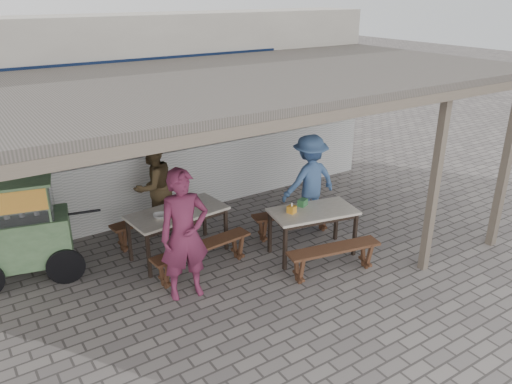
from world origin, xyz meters
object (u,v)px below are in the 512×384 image
object	(u,v)px
bench_right_wall	(293,217)
vendor_cart	(19,228)
table_right	(313,215)
tissue_box	(292,209)
bench_right_street	(334,254)
condiment_jar	(190,203)
patron_wall_side	(154,187)
bench_left_street	(202,252)
table_left	(177,216)
patron_right_table	(310,181)
donation_box	(303,203)
bench_left_wall	(158,221)
patron_street_side	(184,235)
condiment_bowl	(160,216)

from	to	relation	value
bench_right_wall	vendor_cart	xyz separation A→B (m)	(-4.02, 1.03, 0.47)
table_right	tissue_box	size ratio (longest dim) A/B	12.77
bench_right_street	condiment_jar	distance (m)	2.35
patron_wall_side	condiment_jar	world-z (taller)	patron_wall_side
table_right	bench_left_street	bearing A→B (deg)	176.98
table_left	patron_right_table	distance (m)	2.42
bench_right_street	bench_right_wall	xyz separation A→B (m)	(0.27, 1.32, 0.00)
bench_left_street	donation_box	world-z (taller)	donation_box
vendor_cart	table_right	bearing A→B (deg)	-10.46
table_left	donation_box	xyz separation A→B (m)	(1.73, -0.88, 0.13)
bench_right_street	tissue_box	distance (m)	0.92
bench_left_street	bench_right_street	distance (m)	1.91
patron_right_table	tissue_box	xyz separation A→B (m)	(-0.98, -0.79, -0.01)
bench_left_street	donation_box	bearing A→B (deg)	-12.96
vendor_cart	tissue_box	xyz separation A→B (m)	(3.55, -1.59, -0.00)
table_left	tissue_box	bearing A→B (deg)	-40.75
bench_right_street	tissue_box	world-z (taller)	tissue_box
tissue_box	bench_left_wall	bearing A→B (deg)	131.76
vendor_cart	table_left	bearing A→B (deg)	-2.29
table_left	patron_street_side	world-z (taller)	patron_street_side
condiment_jar	condiment_bowl	world-z (taller)	condiment_jar
bench_right_wall	condiment_bowl	distance (m)	2.27
table_right	patron_street_side	distance (m)	2.15
bench_left_street	tissue_box	size ratio (longest dim) A/B	14.32
patron_right_table	table_left	bearing A→B (deg)	-3.12
patron_wall_side	tissue_box	size ratio (longest dim) A/B	14.37
table_right	condiment_bowl	size ratio (longest dim) A/B	6.68
bench_right_street	vendor_cart	bearing A→B (deg)	159.55
table_right	patron_street_side	size ratio (longest dim) A/B	0.78
bench_right_street	patron_right_table	xyz separation A→B (m)	(0.78, 1.55, 0.48)
patron_street_side	condiment_jar	bearing A→B (deg)	70.15
bench_left_wall	condiment_bowl	size ratio (longest dim) A/B	7.49
bench_left_wall	bench_right_street	world-z (taller)	same
patron_street_side	condiment_jar	world-z (taller)	patron_street_side
vendor_cart	tissue_box	distance (m)	3.89
table_right	bench_left_wall	bearing A→B (deg)	147.48
condiment_jar	bench_right_street	bearing A→B (deg)	-53.48
bench_right_street	condiment_bowl	world-z (taller)	condiment_bowl
bench_left_street	patron_right_table	world-z (taller)	patron_right_table
bench_right_street	bench_right_wall	distance (m)	1.35
table_right	table_left	bearing A→B (deg)	159.45
bench_left_wall	condiment_jar	world-z (taller)	condiment_jar
bench_left_wall	condiment_bowl	distance (m)	0.88
patron_wall_side	vendor_cart	bearing A→B (deg)	-7.14
condiment_bowl	bench_left_wall	bearing A→B (deg)	72.00
bench_left_street	patron_wall_side	world-z (taller)	patron_wall_side
patron_wall_side	donation_box	world-z (taller)	patron_wall_side
table_left	patron_street_side	size ratio (longest dim) A/B	0.85
bench_right_wall	patron_street_side	xyz separation A→B (m)	(-2.27, -0.61, 0.57)
bench_left_street	condiment_bowl	distance (m)	0.83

